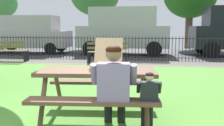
{
  "coord_description": "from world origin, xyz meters",
  "views": [
    {
      "loc": [
        1.43,
        -2.37,
        1.41
      ],
      "look_at": [
        0.77,
        2.2,
        0.75
      ],
      "focal_mm": 39.4,
      "sensor_mm": 36.0,
      "label": 1
    }
  ],
  "objects": [
    {
      "name": "picnic_table_foreground",
      "position": [
        0.66,
        1.32,
        0.6
      ],
      "size": [
        1.93,
        1.64,
        0.79
      ],
      "color": "brown",
      "rests_on": "ground"
    },
    {
      "name": "adult_at_table",
      "position": [
        0.99,
        0.85,
        0.66
      ],
      "size": [
        0.63,
        0.62,
        1.19
      ],
      "color": "black",
      "rests_on": "ground"
    },
    {
      "name": "park_bench_left",
      "position": [
        -4.45,
        7.34,
        0.42
      ],
      "size": [
        1.62,
        0.55,
        0.85
      ],
      "color": "brown",
      "rests_on": "ground"
    },
    {
      "name": "iron_fence_streetside",
      "position": [
        0.0,
        8.18,
        0.54
      ],
      "size": [
        19.33,
        0.03,
        1.06
      ],
      "color": "black",
      "rests_on": "ground"
    },
    {
      "name": "cobblestone_walkway",
      "position": [
        0.0,
        7.48,
        -0.0
      ],
      "size": [
        28.0,
        1.4,
        0.01
      ],
      "primitive_type": "cube",
      "color": "slate"
    },
    {
      "name": "child_at_table",
      "position": [
        1.45,
        0.86,
        0.51
      ],
      "size": [
        0.33,
        0.33,
        0.84
      ],
      "color": "black",
      "rests_on": "ground"
    },
    {
      "name": "ground",
      "position": [
        0.0,
        2.09,
        -0.01
      ],
      "size": [
        28.0,
        12.18,
        0.02
      ],
      "primitive_type": "cube",
      "color": "#5A983C"
    },
    {
      "name": "street_asphalt",
      "position": [
        0.0,
        11.29,
        -0.01
      ],
      "size": [
        28.0,
        6.22,
        0.01
      ],
      "primitive_type": "cube",
      "color": "#424247"
    },
    {
      "name": "parked_car_left",
      "position": [
        0.13,
        10.75,
        1.31
      ],
      "size": [
        4.73,
        2.12,
        2.46
      ],
      "color": "#B8B7B9",
      "rests_on": "ground"
    },
    {
      "name": "park_bench_center",
      "position": [
        -0.17,
        7.34,
        0.42
      ],
      "size": [
        1.62,
        0.54,
        0.85
      ],
      "color": "brown",
      "rests_on": "ground"
    },
    {
      "name": "parked_car_far_left",
      "position": [
        -5.23,
        10.75,
        1.1
      ],
      "size": [
        4.68,
        2.12,
        2.08
      ],
      "color": "#BDB3B9",
      "rests_on": "ground"
    },
    {
      "name": "far_tree_left",
      "position": [
        -9.7,
        15.26,
        3.25
      ],
      "size": [
        2.5,
        2.5,
        4.41
      ],
      "color": "brown",
      "rests_on": "ground"
    },
    {
      "name": "pizza_box_open",
      "position": [
        0.8,
        1.42,
        0.86
      ],
      "size": [
        0.47,
        0.57,
        0.48
      ],
      "color": "tan",
      "rests_on": "picnic_table_foreground"
    }
  ]
}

